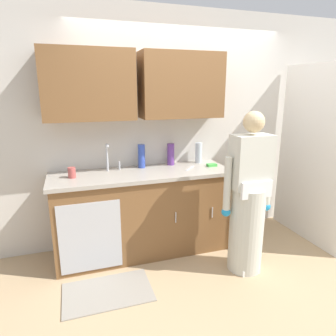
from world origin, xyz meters
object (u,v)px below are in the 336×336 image
at_px(bottle_water_tall, 171,154).
at_px(bottle_dish_liquid, 142,156).
at_px(bottle_soap, 199,153).
at_px(sponge, 212,165).
at_px(person_at_sink, 248,206).
at_px(cup_by_sink, 72,173).
at_px(sink, 113,175).
at_px(knife_on_counter, 190,168).

bearing_deg(bottle_water_tall, bottle_dish_liquid, -176.37).
distance_m(bottle_soap, bottle_water_tall, 0.36).
xyz_separation_m(bottle_soap, sponge, (0.07, -0.22, -0.11)).
bearing_deg(bottle_water_tall, person_at_sink, -60.38).
xyz_separation_m(bottle_soap, cup_by_sink, (-1.48, -0.20, -0.07)).
height_order(sink, sponge, sink).
height_order(sink, bottle_water_tall, sink).
xyz_separation_m(bottle_dish_liquid, cup_by_sink, (-0.77, -0.18, -0.08)).
distance_m(bottle_soap, sponge, 0.25).
height_order(bottle_soap, bottle_water_tall, bottle_water_tall).
bearing_deg(bottle_dish_liquid, bottle_soap, 1.68).
distance_m(person_at_sink, bottle_water_tall, 1.09).
xyz_separation_m(bottle_water_tall, cup_by_sink, (-1.13, -0.20, -0.07)).
xyz_separation_m(sink, bottle_water_tall, (0.71, 0.20, 0.14)).
relative_size(knife_on_counter, sponge, 2.18).
bearing_deg(cup_by_sink, knife_on_counter, -1.37).
relative_size(cup_by_sink, sponge, 0.98).
relative_size(bottle_dish_liquid, sponge, 2.44).
relative_size(sink, person_at_sink, 0.31).
distance_m(knife_on_counter, sponge, 0.28).
bearing_deg(cup_by_sink, bottle_water_tall, 10.29).
relative_size(sink, sponge, 4.55).
distance_m(bottle_dish_liquid, cup_by_sink, 0.79).
relative_size(person_at_sink, sponge, 14.73).
distance_m(bottle_dish_liquid, sponge, 0.82).
distance_m(sink, sponge, 1.14).
bearing_deg(sink, person_at_sink, -29.71).
bearing_deg(bottle_soap, sink, -169.61).
xyz_separation_m(person_at_sink, bottle_soap, (-0.15, 0.89, 0.37)).
relative_size(bottle_dish_liquid, knife_on_counter, 1.12).
relative_size(bottle_soap, knife_on_counter, 1.02).
distance_m(sink, bottle_soap, 1.09).
xyz_separation_m(person_at_sink, bottle_dish_liquid, (-0.87, 0.87, 0.38)).
distance_m(person_at_sink, sponge, 0.73).
distance_m(bottle_soap, knife_on_counter, 0.33).
distance_m(bottle_dish_liquid, knife_on_counter, 0.57).
xyz_separation_m(bottle_water_tall, knife_on_counter, (0.15, -0.23, -0.12)).
height_order(bottle_dish_liquid, cup_by_sink, bottle_dish_liquid).
bearing_deg(person_at_sink, bottle_water_tall, 119.62).
relative_size(cup_by_sink, knife_on_counter, 0.45).
bearing_deg(bottle_dish_liquid, knife_on_counter, -22.57).
bearing_deg(cup_by_sink, bottle_dish_liquid, 13.31).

